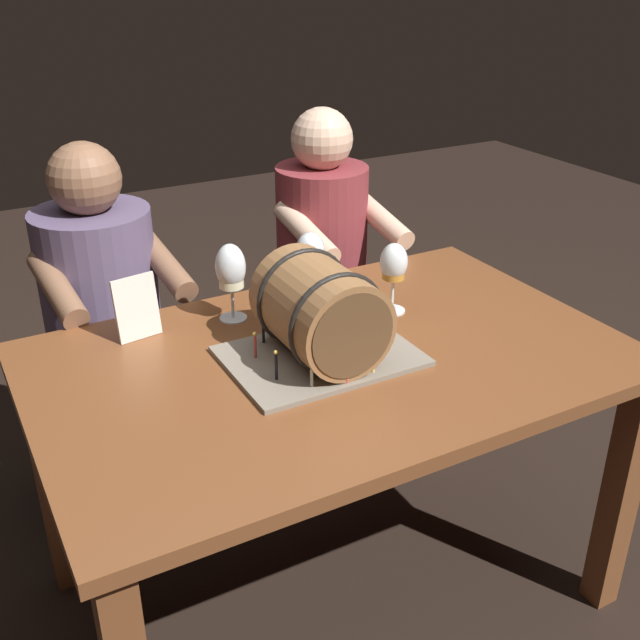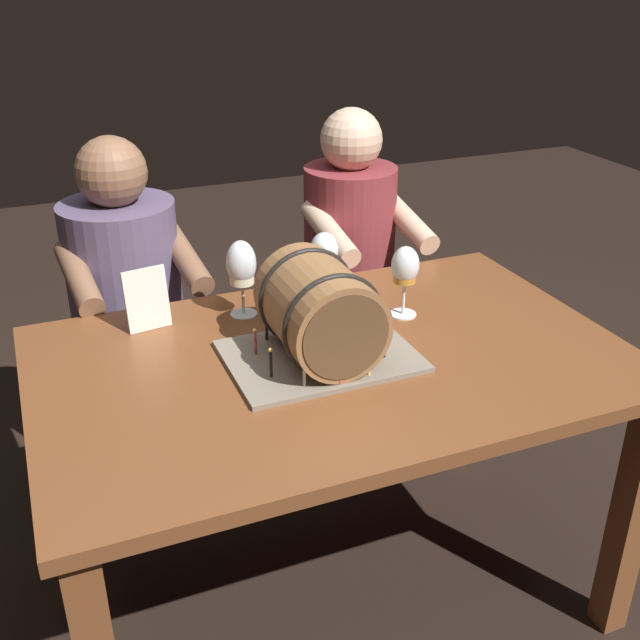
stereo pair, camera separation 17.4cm
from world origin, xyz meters
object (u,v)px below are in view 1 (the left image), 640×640
(wine_glass_empty, at_px, (310,252))
(wine_glass_amber, at_px, (394,265))
(barrel_cake, at_px, (320,314))
(wine_glass_white, at_px, (231,270))
(person_seated_left, at_px, (108,344))
(menu_card, at_px, (137,308))
(dining_table, at_px, (332,394))
(person_seated_right, at_px, (322,298))

(wine_glass_empty, bearing_deg, wine_glass_amber, -49.45)
(wine_glass_empty, bearing_deg, barrel_cake, -114.23)
(wine_glass_white, height_order, person_seated_left, person_seated_left)
(barrel_cake, bearing_deg, wine_glass_empty, 65.77)
(wine_glass_empty, relative_size, menu_card, 1.19)
(barrel_cake, bearing_deg, wine_glass_amber, 24.72)
(barrel_cake, bearing_deg, person_seated_left, 115.14)
(dining_table, relative_size, menu_card, 8.68)
(dining_table, bearing_deg, wine_glass_amber, 27.48)
(wine_glass_amber, relative_size, person_seated_left, 0.17)
(dining_table, bearing_deg, person_seated_right, 62.79)
(menu_card, xyz_separation_m, person_seated_left, (0.00, 0.41, -0.30))
(person_seated_right, bearing_deg, person_seated_left, 179.98)
(barrel_cake, bearing_deg, dining_table, -1.04)
(barrel_cake, relative_size, wine_glass_empty, 2.29)
(wine_glass_empty, bearing_deg, person_seated_left, 139.17)
(dining_table, height_order, person_seated_left, person_seated_left)
(barrel_cake, xyz_separation_m, menu_card, (-0.34, 0.31, -0.03))
(wine_glass_empty, relative_size, wine_glass_amber, 1.00)
(person_seated_left, bearing_deg, dining_table, -62.83)
(wine_glass_white, distance_m, person_seated_right, 0.75)
(barrel_cake, xyz_separation_m, person_seated_right, (0.40, 0.72, -0.34))
(wine_glass_amber, bearing_deg, person_seated_left, 136.86)
(barrel_cake, xyz_separation_m, wine_glass_white, (-0.10, 0.29, 0.02))
(dining_table, relative_size, wine_glass_empty, 7.30)
(wine_glass_amber, height_order, menu_card, wine_glass_amber)
(wine_glass_empty, xyz_separation_m, wine_glass_white, (-0.24, -0.02, -0.00))
(menu_card, bearing_deg, wine_glass_empty, -9.00)
(menu_card, bearing_deg, person_seated_left, 80.70)
(wine_glass_empty, bearing_deg, person_seated_right, 57.34)
(barrel_cake, distance_m, wine_glass_amber, 0.32)
(wine_glass_empty, relative_size, wine_glass_white, 0.92)
(menu_card, bearing_deg, dining_table, -48.79)
(wine_glass_white, bearing_deg, person_seated_right, 40.64)
(barrel_cake, bearing_deg, wine_glass_white, 108.29)
(person_seated_left, relative_size, person_seated_right, 0.98)
(dining_table, relative_size, wine_glass_amber, 7.29)
(barrel_cake, height_order, person_seated_right, person_seated_right)
(barrel_cake, distance_m, person_seated_right, 0.89)
(dining_table, xyz_separation_m, barrel_cake, (-0.03, 0.00, 0.22))
(person_seated_left, bearing_deg, person_seated_right, -0.02)
(person_seated_left, xyz_separation_m, person_seated_right, (0.74, -0.00, -0.01))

